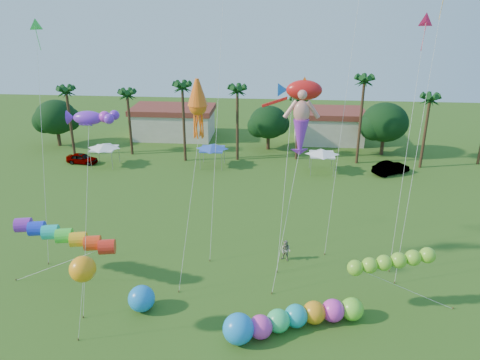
# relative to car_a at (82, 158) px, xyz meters

# --- Properties ---
(tree_line) EXTENTS (69.46, 8.91, 11.00)m
(tree_line) POSITION_rel_car_a_xyz_m (27.03, 7.40, 3.58)
(tree_line) COLOR #3A2819
(tree_line) RESTS_ON ground
(buildings_row) EXTENTS (35.00, 7.00, 4.00)m
(buildings_row) POSITION_rel_car_a_xyz_m (20.37, 13.40, 1.31)
(buildings_row) COLOR beige
(buildings_row) RESTS_ON ground
(tent_row) EXTENTS (31.00, 4.00, 0.60)m
(tent_row) POSITION_rel_car_a_xyz_m (17.46, -0.26, 2.06)
(tent_row) COLOR white
(tent_row) RESTS_ON ground
(car_a) EXTENTS (4.25, 2.14, 1.39)m
(car_a) POSITION_rel_car_a_xyz_m (0.00, 0.00, 0.00)
(car_a) COLOR #4C4C54
(car_a) RESTS_ON ground
(car_b) EXTENTS (4.98, 3.89, 1.58)m
(car_b) POSITION_rel_car_a_xyz_m (40.11, -0.33, 0.10)
(car_b) COLOR #4C4C54
(car_b) RESTS_ON ground
(spectator_b) EXTENTS (1.11, 1.02, 1.84)m
(spectator_b) POSITION_rel_car_a_xyz_m (26.93, -22.12, 0.23)
(spectator_b) COLOR gray
(spectator_b) RESTS_ON ground
(caterpillar_inflatable) EXTENTS (9.74, 5.14, 2.04)m
(caterpillar_inflatable) POSITION_rel_car_a_xyz_m (27.15, -30.95, 0.16)
(caterpillar_inflatable) COLOR #E43CB6
(caterpillar_inflatable) RESTS_ON ground
(blue_ball) EXTENTS (1.90, 1.90, 1.90)m
(blue_ball) POSITION_rel_car_a_xyz_m (16.72, -29.73, 0.26)
(blue_ball) COLOR #1881E0
(blue_ball) RESTS_ON ground
(rainbow_tube) EXTENTS (9.96, 1.33, 4.09)m
(rainbow_tube) POSITION_rel_car_a_xyz_m (11.48, -27.18, 2.82)
(rainbow_tube) COLOR red
(rainbow_tube) RESTS_ON ground
(green_worm) EXTENTS (10.38, 2.80, 4.11)m
(green_worm) POSITION_rel_car_a_xyz_m (31.61, -28.35, 2.74)
(green_worm) COLOR #7DCB2D
(green_worm) RESTS_ON ground
(orange_ball_kite) EXTENTS (1.94, 1.94, 6.01)m
(orange_ball_kite) POSITION_rel_car_a_xyz_m (14.21, -32.77, 4.49)
(orange_ball_kite) COLOR orange
(orange_ball_kite) RESTS_ON ground
(merman_kite) EXTENTS (2.92, 5.37, 14.15)m
(merman_kite) POSITION_rel_car_a_xyz_m (27.66, -22.58, 11.07)
(merman_kite) COLOR tan
(merman_kite) RESTS_ON ground
(fish_kite) EXTENTS (4.38, 5.48, 14.88)m
(fish_kite) POSITION_rel_car_a_xyz_m (27.91, -19.58, 13.29)
(fish_kite) COLOR red
(fish_kite) RESTS_ON ground
(squid_kite) EXTENTS (2.29, 4.52, 15.59)m
(squid_kite) POSITION_rel_car_a_xyz_m (20.17, -23.90, 12.81)
(squid_kite) COLOR orange
(squid_kite) RESTS_ON ground
(lobster_kite) EXTENTS (3.44, 4.41, 14.12)m
(lobster_kite) POSITION_rel_car_a_xyz_m (13.50, -27.60, 12.75)
(lobster_kite) COLOR purple
(lobster_kite) RESTS_ON ground
(delta_kite_red) EXTENTS (1.68, 3.32, 19.83)m
(delta_kite_red) POSITION_rel_car_a_xyz_m (36.32, -20.19, 18.21)
(delta_kite_red) COLOR #F31B4E
(delta_kite_red) RESTS_ON ground
(delta_kite_green) EXTENTS (1.08, 3.92, 19.34)m
(delta_kite_green) POSITION_rel_car_a_xyz_m (7.43, -21.05, 17.67)
(delta_kite_green) COLOR #34DF47
(delta_kite_green) RESTS_ON ground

